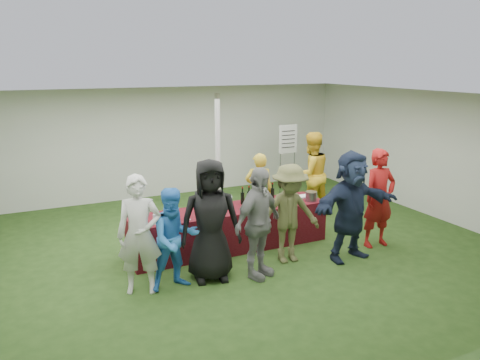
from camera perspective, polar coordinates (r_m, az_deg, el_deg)
name	(u,v)px	position (r m, az deg, el deg)	size (l,w,h in m)	color
ground	(219,252)	(8.42, -2.61, -8.72)	(60.00, 60.00, 0.00)	#284719
tent	(218,162)	(9.27, -2.72, 2.15)	(10.00, 10.00, 10.00)	white
serving_table	(230,228)	(8.45, -1.23, -5.90)	(3.60, 0.80, 0.75)	maroon
wine_bottles	(257,196)	(8.68, 2.13, -1.92)	(0.71, 0.11, 0.32)	black
wine_glasses	(185,214)	(7.74, -6.68, -4.09)	(1.14, 0.12, 0.16)	silver
water_bottle	(230,201)	(8.39, -1.19, -2.61)	(0.07, 0.07, 0.23)	silver
bar_towel	(303,196)	(9.08, 7.65, -2.01)	(0.25, 0.18, 0.03)	white
dump_bucket	(311,196)	(8.85, 8.67, -1.97)	(0.21, 0.21, 0.18)	slate
wine_list_sign	(288,144)	(11.57, 5.86, 4.33)	(0.50, 0.03, 1.80)	slate
staff_pourer	(259,191)	(9.41, 2.32, -1.30)	(0.56, 0.37, 1.54)	gold
staff_back	(311,174)	(10.24, 8.62, 0.70)	(0.89, 0.70, 1.84)	yellow
customer_0	(140,235)	(6.87, -12.15, -6.56)	(0.64, 0.42, 1.76)	silver
customer_1	(175,239)	(6.94, -7.94, -7.13)	(0.75, 0.58, 1.54)	blue
customer_2	(210,220)	(7.12, -3.64, -4.94)	(0.93, 0.60, 1.89)	black
customer_3	(258,223)	(7.19, 2.22, -5.30)	(1.03, 0.43, 1.76)	gray
customer_4	(289,214)	(7.80, 6.03, -4.12)	(1.08, 0.62, 1.68)	brown
customer_5	(351,206)	(8.05, 13.35, -3.09)	(1.74, 0.56, 1.88)	#1B253E
customer_6	(379,198)	(8.78, 16.60, -2.14)	(0.66, 0.43, 1.80)	#A51615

